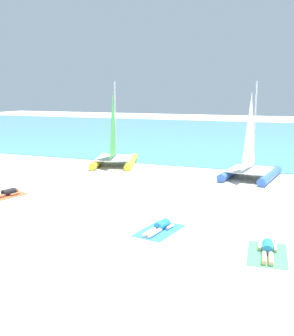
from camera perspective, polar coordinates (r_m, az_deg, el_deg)
The scene contains 10 objects.
ground_plane at distance 22.17m, azimuth 4.10°, elevation -1.13°, with size 120.00×120.00×0.00m, color silver.
ocean_water at distance 44.18m, azimuth 13.25°, elevation 4.64°, with size 120.00×40.00×0.05m, color #4C9EB7.
sailboat_blue at distance 22.07m, azimuth 14.64°, elevation 0.52°, with size 2.99×4.23×5.16m.
sailboat_yellow at distance 25.22m, azimuth -4.69°, elevation 2.14°, with size 3.67×4.62×5.25m.
towel_left at distance 18.90m, azimuth -19.73°, elevation -3.84°, with size 1.10×1.90×0.01m, color #EA5933.
sunbather_left at distance 18.91m, azimuth -19.59°, elevation -3.43°, with size 0.76×1.55×0.30m.
towel_middle at distance 13.52m, azimuth 1.74°, elevation -8.98°, with size 1.10×1.90×0.01m, color #338CD8.
sunbather_middle at distance 13.53m, azimuth 1.89°, elevation -8.40°, with size 0.65×1.57×0.30m.
towel_right at distance 12.18m, azimuth 16.90°, elevation -11.77°, with size 1.10×1.90×0.01m, color #4CB266.
sunbather_right at distance 12.19m, azimuth 16.93°, elevation -11.10°, with size 0.58×1.57×0.30m.
Camera 1 is at (6.60, -10.65, 4.60)m, focal length 42.42 mm.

